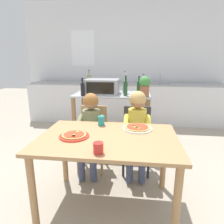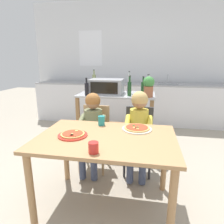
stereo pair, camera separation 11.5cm
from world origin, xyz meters
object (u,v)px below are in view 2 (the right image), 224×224
bottle_tall_green_wine (129,88)px  child_in_olive_shirt (92,124)px  kitchen_island_cart (116,111)px  bottle_slim_sauce (143,88)px  bottle_clear_vinegar (148,85)px  child_in_yellow_shirt (139,124)px  bottle_squat_spirits (129,84)px  dining_chair_right (139,135)px  dining_table (106,147)px  bottle_dark_olive_oil (87,89)px  bottle_brown_beer (94,82)px  pizza_plate_red_rimmed (73,135)px  dining_chair_left (95,133)px  toaster_oven (107,86)px  drinking_cup_teal (101,121)px  potted_herb_plant (149,86)px  drinking_cup_red (93,147)px  pizza_plate_white (137,128)px

bottle_tall_green_wine → child_in_olive_shirt: size_ratio=0.30×
kitchen_island_cart → bottle_slim_sauce: (0.41, -0.03, 0.39)m
bottle_clear_vinegar → child_in_yellow_shirt: size_ratio=0.29×
bottle_tall_green_wine → bottle_squat_spirits: 0.22m
kitchen_island_cart → dining_chair_right: size_ratio=1.46×
bottle_clear_vinegar → dining_table: bottle_clear_vinegar is taller
bottle_squat_spirits → dining_chair_right: bottle_squat_spirits is taller
bottle_dark_olive_oil → bottle_brown_beer: bearing=92.5°
kitchen_island_cart → dining_table: size_ratio=0.96×
kitchen_island_cart → pizza_plate_red_rimmed: (-0.16, -1.47, 0.15)m
bottle_dark_olive_oil → child_in_olive_shirt: (0.24, -0.60, -0.34)m
bottle_slim_sauce → dining_chair_left: size_ratio=0.35×
bottle_slim_sauce → pizza_plate_red_rimmed: bottle_slim_sauce is taller
bottle_dark_olive_oil → dining_chair_left: bearing=-62.8°
toaster_oven → drinking_cup_teal: size_ratio=5.24×
bottle_slim_sauce → toaster_oven: bearing=178.0°
bottle_dark_olive_oil → child_in_yellow_shirt: size_ratio=0.26×
potted_herb_plant → drinking_cup_red: potted_herb_plant is taller
toaster_oven → drinking_cup_red: bearing=-81.3°
bottle_squat_spirits → pizza_plate_red_rimmed: bottle_squat_spirits is taller
dining_chair_left → pizza_plate_red_rimmed: dining_chair_left is taller
kitchen_island_cart → potted_herb_plant: (0.49, -0.20, 0.44)m
toaster_oven → bottle_dark_olive_oil: 0.35m
bottle_dark_olive_oil → potted_herb_plant: potted_herb_plant is taller
dining_chair_left → pizza_plate_white: dining_chair_left is taller
dining_chair_left → drinking_cup_teal: bearing=-65.2°
kitchen_island_cart → drinking_cup_teal: 1.14m
bottle_slim_sauce → dining_table: bearing=-101.1°
bottle_tall_green_wine → drinking_cup_red: bottle_tall_green_wine is taller
bottle_clear_vinegar → pizza_plate_red_rimmed: size_ratio=1.10×
toaster_oven → bottle_slim_sauce: bottle_slim_sauce is taller
bottle_squat_spirits → drinking_cup_red: bottle_squat_spirits is taller
bottle_clear_vinegar → child_in_olive_shirt: size_ratio=0.29×
dining_chair_right → pizza_plate_red_rimmed: size_ratio=3.05×
dining_table → pizza_plate_red_rimmed: bearing=-172.9°
bottle_brown_beer → dining_table: (0.57, -1.69, -0.39)m
bottle_squat_spirits → dining_chair_right: (0.21, -0.78, -0.54)m
drinking_cup_red → potted_herb_plant: bearing=76.2°
bottle_tall_green_wine → bottle_squat_spirits: bearing=97.3°
dining_chair_right → drinking_cup_red: size_ratio=9.67×
bottle_tall_green_wine → pizza_plate_white: size_ratio=1.01×
bottle_tall_green_wine → potted_herb_plant: (0.28, -0.06, 0.04)m
bottle_squat_spirits → dining_chair_left: (-0.35, -0.80, -0.54)m
bottle_clear_vinegar → pizza_plate_red_rimmed: (-0.65, -1.70, -0.26)m
dining_chair_right → child_in_yellow_shirt: size_ratio=0.79×
bottle_squat_spirits → bottle_dark_olive_oil: size_ratio=1.31×
bottle_dark_olive_oil → dining_chair_left: bottle_dark_olive_oil is taller
dining_table → bottle_tall_green_wine: bearing=86.4°
drinking_cup_red → bottle_squat_spirits: bearing=87.6°
bottle_tall_green_wine → pizza_plate_red_rimmed: (-0.38, -1.33, -0.25)m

